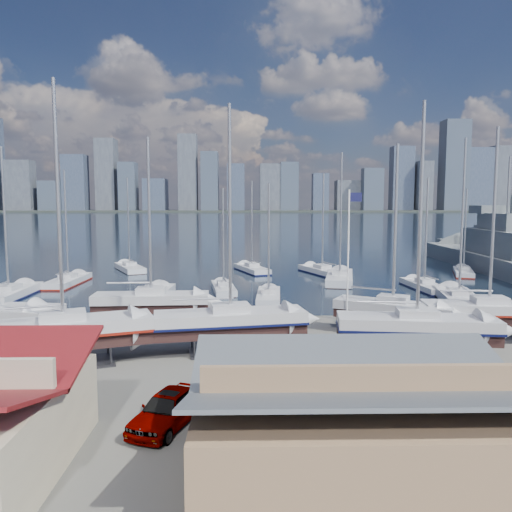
{
  "coord_description": "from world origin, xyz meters",
  "views": [
    {
      "loc": [
        -4.22,
        -43.66,
        9.97
      ],
      "look_at": [
        -3.1,
        8.0,
        4.54
      ],
      "focal_mm": 35.0,
      "sensor_mm": 36.0,
      "label": 1
    }
  ],
  "objects_px": {
    "naval_ship_east": "(504,262)",
    "naval_ship_west": "(511,252)",
    "car_a": "(168,409)",
    "flagpole": "(349,255)"
  },
  "relations": [
    {
      "from": "naval_ship_east",
      "to": "naval_ship_west",
      "type": "bearing_deg",
      "value": -28.55
    },
    {
      "from": "naval_ship_east",
      "to": "naval_ship_west",
      "type": "distance_m",
      "value": 16.63
    },
    {
      "from": "naval_ship_east",
      "to": "naval_ship_west",
      "type": "height_order",
      "value": "naval_ship_east"
    },
    {
      "from": "naval_ship_west",
      "to": "car_a",
      "type": "relative_size",
      "value": 9.27
    },
    {
      "from": "car_a",
      "to": "flagpole",
      "type": "distance_m",
      "value": 18.77
    },
    {
      "from": "car_a",
      "to": "naval_ship_east",
      "type": "bearing_deg",
      "value": 71.23
    },
    {
      "from": "flagpole",
      "to": "naval_ship_east",
      "type": "bearing_deg",
      "value": 49.37
    },
    {
      "from": "naval_ship_east",
      "to": "car_a",
      "type": "distance_m",
      "value": 63.82
    },
    {
      "from": "naval_ship_west",
      "to": "flagpole",
      "type": "distance_m",
      "value": 62.5
    },
    {
      "from": "naval_ship_east",
      "to": "flagpole",
      "type": "relative_size",
      "value": 4.33
    }
  ]
}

